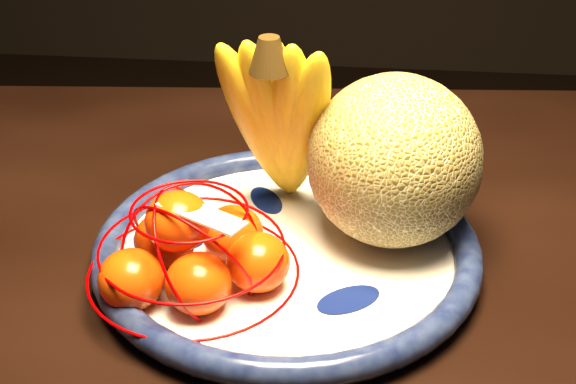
# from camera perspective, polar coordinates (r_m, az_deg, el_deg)

# --- Properties ---
(dining_table) EXTENTS (1.49, 0.97, 0.71)m
(dining_table) POSITION_cam_1_polar(r_m,az_deg,el_deg) (0.80, 16.41, -10.49)
(dining_table) COLOR black
(dining_table) RESTS_ON ground
(fruit_bowl) EXTENTS (0.36, 0.36, 0.03)m
(fruit_bowl) POSITION_cam_1_polar(r_m,az_deg,el_deg) (0.74, -0.08, -4.11)
(fruit_bowl) COLOR white
(fruit_bowl) RESTS_ON dining_table
(cantaloupe) EXTENTS (0.16, 0.16, 0.16)m
(cantaloupe) POSITION_cam_1_polar(r_m,az_deg,el_deg) (0.73, 7.55, 2.23)
(cantaloupe) COLOR olive
(cantaloupe) RESTS_ON fruit_bowl
(banana_bunch) EXTENTS (0.14, 0.13, 0.21)m
(banana_bunch) POSITION_cam_1_polar(r_m,az_deg,el_deg) (0.75, -0.51, 5.50)
(banana_bunch) COLOR yellow
(banana_bunch) RESTS_ON fruit_bowl
(mandarin_bag) EXTENTS (0.21, 0.21, 0.12)m
(mandarin_bag) POSITION_cam_1_polar(r_m,az_deg,el_deg) (0.69, -6.71, -4.34)
(mandarin_bag) COLOR #FF4003
(mandarin_bag) RESTS_ON fruit_bowl
(price_tag) EXTENTS (0.08, 0.05, 0.01)m
(price_tag) POSITION_cam_1_polar(r_m,az_deg,el_deg) (0.65, -6.15, -1.57)
(price_tag) COLOR white
(price_tag) RESTS_ON mandarin_bag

